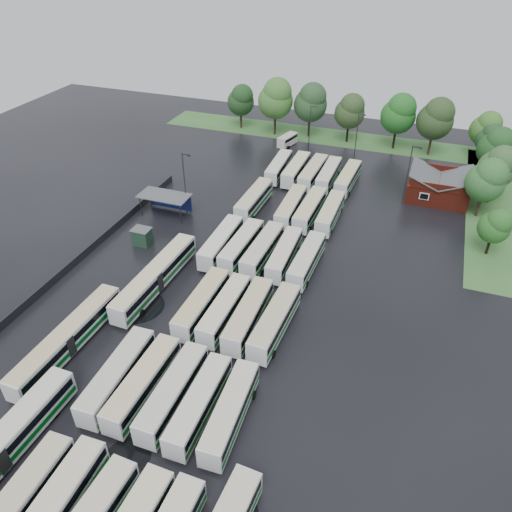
% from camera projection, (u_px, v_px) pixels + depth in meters
% --- Properties ---
extents(ground, '(160.00, 160.00, 0.00)m').
position_uv_depth(ground, '(206.00, 323.00, 60.21)').
color(ground, black).
rests_on(ground, ground).
extents(brick_building, '(10.07, 8.60, 5.39)m').
position_uv_depth(brick_building, '(438.00, 189.00, 85.45)').
color(brick_building, maroon).
rests_on(brick_building, ground).
extents(wash_shed, '(8.20, 4.20, 3.58)m').
position_uv_depth(wash_shed, '(166.00, 197.00, 80.43)').
color(wash_shed, '#2D2D30').
rests_on(wash_shed, ground).
extents(utility_hut, '(2.70, 2.20, 2.62)m').
position_uv_depth(utility_hut, '(142.00, 236.00, 73.80)').
color(utility_hut, '#183322').
rests_on(utility_hut, ground).
extents(grass_strip_north, '(80.00, 10.00, 0.01)m').
position_uv_depth(grass_strip_north, '(338.00, 138.00, 109.78)').
color(grass_strip_north, '#396B30').
rests_on(grass_strip_north, ground).
extents(grass_strip_east, '(10.00, 50.00, 0.01)m').
position_uv_depth(grass_strip_east, '(498.00, 208.00, 83.69)').
color(grass_strip_east, '#396B30').
rests_on(grass_strip_east, ground).
extents(west_fence, '(0.10, 50.00, 1.20)m').
position_uv_depth(west_fence, '(90.00, 249.00, 72.35)').
color(west_fence, '#2D2D30').
rests_on(west_fence, ground).
extents(bus_r0c0, '(2.65, 11.45, 3.17)m').
position_uv_depth(bus_r0c0, '(20.00, 502.00, 40.06)').
color(bus_r0c0, silver).
rests_on(bus_r0c0, ground).
extents(bus_r0c1, '(2.78, 11.74, 3.25)m').
position_uv_depth(bus_r0c1, '(54.00, 509.00, 39.52)').
color(bus_r0c1, silver).
rests_on(bus_r0c1, ground).
extents(bus_r1c0, '(2.91, 11.82, 3.27)m').
position_uv_depth(bus_r1c0, '(118.00, 375.00, 51.00)').
color(bus_r1c0, silver).
rests_on(bus_r1c0, ground).
extents(bus_r1c1, '(2.58, 11.64, 3.23)m').
position_uv_depth(bus_r1c1, '(143.00, 383.00, 50.17)').
color(bus_r1c1, silver).
rests_on(bus_r1c1, ground).
extents(bus_r1c2, '(2.53, 11.55, 3.21)m').
position_uv_depth(bus_r1c2, '(173.00, 392.00, 49.23)').
color(bus_r1c2, silver).
rests_on(bus_r1c2, ground).
extents(bus_r1c3, '(2.54, 11.23, 3.12)m').
position_uv_depth(bus_r1c3, '(199.00, 404.00, 48.14)').
color(bus_r1c3, silver).
rests_on(bus_r1c3, ground).
extents(bus_r1c4, '(2.90, 11.24, 3.10)m').
position_uv_depth(bus_r1c4, '(230.00, 412.00, 47.38)').
color(bus_r1c4, silver).
rests_on(bus_r1c4, ground).
extents(bus_r2c1, '(2.54, 11.60, 3.23)m').
position_uv_depth(bus_r2c1, '(202.00, 303.00, 60.46)').
color(bus_r2c1, silver).
rests_on(bus_r2c1, ground).
extents(bus_r2c2, '(2.49, 11.33, 3.15)m').
position_uv_depth(bus_r2c2, '(225.00, 309.00, 59.59)').
color(bus_r2c2, silver).
rests_on(bus_r2c2, ground).
extents(bus_r2c3, '(2.68, 11.73, 3.25)m').
position_uv_depth(bus_r2c3, '(249.00, 315.00, 58.66)').
color(bus_r2c3, silver).
rests_on(bus_r2c3, ground).
extents(bus_r2c4, '(2.88, 11.81, 3.27)m').
position_uv_depth(bus_r2c4, '(275.00, 321.00, 57.73)').
color(bus_r2c4, silver).
rests_on(bus_r2c4, ground).
extents(bus_r3c0, '(2.58, 11.62, 3.23)m').
position_uv_depth(bus_r3c0, '(221.00, 242.00, 71.70)').
color(bus_r3c0, silver).
rests_on(bus_r3c0, ground).
extents(bus_r3c1, '(2.78, 11.40, 3.15)m').
position_uv_depth(bus_r3c1, '(241.00, 245.00, 71.08)').
color(bus_r3c1, silver).
rests_on(bus_r3c1, ground).
extents(bus_r3c2, '(2.79, 11.58, 3.21)m').
position_uv_depth(bus_r3c2, '(263.00, 249.00, 70.18)').
color(bus_r3c2, silver).
rests_on(bus_r3c2, ground).
extents(bus_r3c3, '(2.62, 11.18, 3.10)m').
position_uv_depth(bus_r3c3, '(284.00, 254.00, 69.27)').
color(bus_r3c3, silver).
rests_on(bus_r3c3, ground).
extents(bus_r3c4, '(2.63, 11.30, 3.13)m').
position_uv_depth(bus_r3c4, '(307.00, 260.00, 68.12)').
color(bus_r3c4, silver).
rests_on(bus_r3c4, ground).
extents(bus_r4c0, '(2.70, 11.69, 3.24)m').
position_uv_depth(bus_r4c0, '(254.00, 200.00, 82.35)').
color(bus_r4c0, silver).
rests_on(bus_r4c0, ground).
extents(bus_r4c2, '(2.65, 11.47, 3.18)m').
position_uv_depth(bus_r4c2, '(291.00, 207.00, 80.36)').
color(bus_r4c2, silver).
rests_on(bus_r4c2, ground).
extents(bus_r4c3, '(2.71, 11.63, 3.22)m').
position_uv_depth(bus_r4c3, '(310.00, 209.00, 79.66)').
color(bus_r4c3, silver).
rests_on(bus_r4c3, ground).
extents(bus_r4c4, '(2.39, 11.21, 3.12)m').
position_uv_depth(bus_r4c4, '(330.00, 213.00, 78.82)').
color(bus_r4c4, silver).
rests_on(bus_r4c4, ground).
extents(bus_r5c0, '(2.81, 11.18, 3.09)m').
position_uv_depth(bus_r5c0, '(279.00, 167.00, 93.14)').
color(bus_r5c0, silver).
rests_on(bus_r5c0, ground).
extents(bus_r5c1, '(2.46, 11.47, 3.19)m').
position_uv_depth(bus_r5c1, '(296.00, 169.00, 92.11)').
color(bus_r5c1, silver).
rests_on(bus_r5c1, ground).
extents(bus_r5c2, '(2.83, 11.67, 3.23)m').
position_uv_depth(bus_r5c2, '(313.00, 172.00, 91.05)').
color(bus_r5c2, silver).
rests_on(bus_r5c2, ground).
extents(bus_r5c3, '(2.39, 11.19, 3.11)m').
position_uv_depth(bus_r5c3, '(329.00, 175.00, 90.41)').
color(bus_r5c3, silver).
rests_on(bus_r5c3, ground).
extents(bus_r5c4, '(2.80, 11.25, 3.11)m').
position_uv_depth(bus_r5c4, '(348.00, 178.00, 89.22)').
color(bus_r5c4, silver).
rests_on(bus_r5c4, ground).
extents(artic_bus_west_a, '(2.84, 17.51, 3.24)m').
position_uv_depth(artic_bus_west_a, '(0.00, 449.00, 43.94)').
color(artic_bus_west_a, silver).
rests_on(artic_bus_west_a, ground).
extents(artic_bus_west_b, '(3.00, 17.61, 3.26)m').
position_uv_depth(artic_bus_west_b, '(156.00, 276.00, 64.86)').
color(artic_bus_west_b, silver).
rests_on(artic_bus_west_b, ground).
extents(artic_bus_west_c, '(2.76, 17.05, 3.16)m').
position_uv_depth(artic_bus_west_c, '(68.00, 339.00, 55.44)').
color(artic_bus_west_c, silver).
rests_on(artic_bus_west_c, ground).
extents(minibus, '(3.21, 5.60, 2.31)m').
position_uv_depth(minibus, '(287.00, 140.00, 105.46)').
color(minibus, silver).
rests_on(minibus, ground).
extents(tree_north_0, '(6.02, 6.01, 9.96)m').
position_uv_depth(tree_north_0, '(241.00, 100.00, 111.46)').
color(tree_north_0, '#3B2919').
rests_on(tree_north_0, ground).
extents(tree_north_1, '(7.57, 7.57, 12.54)m').
position_uv_depth(tree_north_1, '(276.00, 98.00, 107.07)').
color(tree_north_1, '#2F2318').
rests_on(tree_north_1, ground).
extents(tree_north_2, '(7.17, 7.17, 11.87)m').
position_uv_depth(tree_north_2, '(311.00, 102.00, 106.18)').
color(tree_north_2, black).
rests_on(tree_north_2, ground).
extents(tree_north_3, '(6.35, 6.35, 10.53)m').
position_uv_depth(tree_north_3, '(350.00, 111.00, 104.12)').
color(tree_north_3, black).
rests_on(tree_north_3, ground).
extents(tree_north_4, '(7.06, 7.06, 11.70)m').
position_uv_depth(tree_north_4, '(399.00, 113.00, 100.56)').
color(tree_north_4, black).
rests_on(tree_north_4, ground).
extents(tree_north_5, '(7.17, 7.17, 11.88)m').
position_uv_depth(tree_north_5, '(436.00, 118.00, 97.77)').
color(tree_north_5, '#3B2D1E').
rests_on(tree_north_5, ground).
extents(tree_north_6, '(5.86, 5.86, 9.71)m').
position_uv_depth(tree_north_6, '(486.00, 128.00, 97.27)').
color(tree_north_6, black).
rests_on(tree_north_6, ground).
extents(tree_east_0, '(4.53, 4.51, 7.47)m').
position_uv_depth(tree_east_0, '(496.00, 226.00, 69.64)').
color(tree_east_0, black).
rests_on(tree_east_0, ground).
extents(tree_east_1, '(6.16, 6.16, 10.20)m').
position_uv_depth(tree_east_1, '(487.00, 180.00, 77.69)').
color(tree_east_1, '#37281C').
rests_on(tree_east_1, ground).
extents(tree_east_2, '(6.24, 6.24, 10.34)m').
position_uv_depth(tree_east_2, '(499.00, 166.00, 81.52)').
color(tree_east_2, black).
rests_on(tree_east_2, ground).
extents(tree_east_3, '(6.26, 6.26, 10.37)m').
position_uv_depth(tree_east_3, '(497.00, 147.00, 88.34)').
color(tree_east_3, black).
rests_on(tree_east_3, ground).
extents(tree_east_4, '(4.91, 4.88, 8.09)m').
position_uv_depth(tree_east_4, '(489.00, 138.00, 95.97)').
color(tree_east_4, black).
rests_on(tree_east_4, ground).
extents(lamp_post_ne, '(1.62, 0.32, 10.54)m').
position_uv_depth(lamp_post_ne, '(409.00, 172.00, 81.12)').
color(lamp_post_ne, '#2D2D30').
rests_on(lamp_post_ne, ground).
extents(lamp_post_nw, '(1.60, 0.31, 10.41)m').
position_uv_depth(lamp_post_nw, '(185.00, 179.00, 79.01)').
color(lamp_post_nw, '#2D2D30').
rests_on(lamp_post_nw, ground).
extents(lamp_post_back_w, '(1.51, 0.29, 9.83)m').
position_uv_depth(lamp_post_back_w, '(310.00, 126.00, 99.76)').
color(lamp_post_back_w, '#2D2D30').
rests_on(lamp_post_back_w, ground).
extents(lamp_post_back_e, '(1.42, 0.28, 9.19)m').
position_uv_depth(lamp_post_back_e, '(358.00, 133.00, 97.63)').
color(lamp_post_back_e, '#2D2D30').
rests_on(lamp_post_back_e, ground).
extents(puddle_0, '(4.20, 4.20, 0.01)m').
position_uv_depth(puddle_0, '(128.00, 457.00, 45.34)').
color(puddle_0, black).
rests_on(puddle_0, ground).
extents(puddle_1, '(3.27, 3.27, 0.01)m').
position_uv_depth(puddle_1, '(184.00, 506.00, 41.59)').
color(puddle_1, black).
rests_on(puddle_1, ground).
extents(puddle_2, '(6.68, 6.68, 0.01)m').
position_uv_depth(puddle_2, '(138.00, 306.00, 62.69)').
color(puddle_2, black).
rests_on(puddle_2, ground).
extents(puddle_3, '(4.33, 4.33, 0.01)m').
position_uv_depth(puddle_3, '(228.00, 326.00, 59.69)').
color(puddle_3, black).
rests_on(puddle_3, ground).
extents(puddle_4, '(3.35, 3.35, 0.01)m').
position_uv_depth(puddle_4, '(238.00, 512.00, 41.14)').
color(puddle_4, black).
rests_on(puddle_4, ground).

